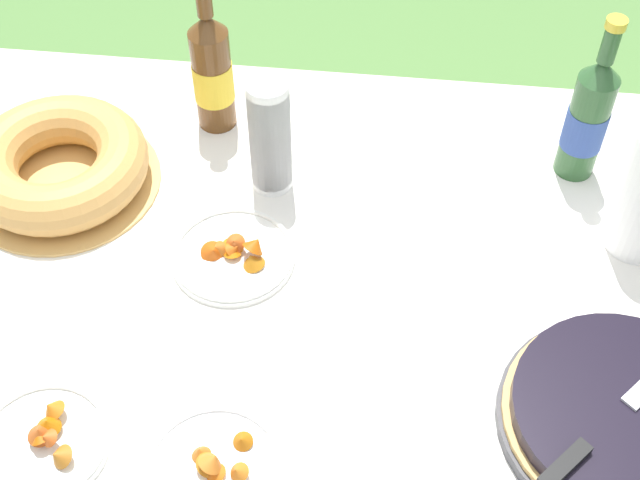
{
  "coord_description": "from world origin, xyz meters",
  "views": [
    {
      "loc": [
        0.15,
        -0.89,
        1.85
      ],
      "look_at": [
        0.05,
        0.03,
        0.77
      ],
      "focal_mm": 50.0,
      "sensor_mm": 36.0,
      "label": 1
    }
  ],
  "objects_px": {
    "cider_bottle_green": "(588,117)",
    "snack_plate_near": "(43,441)",
    "snack_plate_left": "(214,469)",
    "berry_tart": "(622,417)",
    "serving_knife": "(616,417)",
    "bundt_cake": "(58,164)",
    "cider_bottle_amber": "(212,71)",
    "snack_plate_right": "(234,254)",
    "cup_stack": "(270,136)"
  },
  "relations": [
    {
      "from": "cider_bottle_green",
      "to": "cup_stack",
      "type": "bearing_deg",
      "value": -169.71
    },
    {
      "from": "bundt_cake",
      "to": "snack_plate_left",
      "type": "distance_m",
      "value": 0.64
    },
    {
      "from": "cider_bottle_amber",
      "to": "bundt_cake",
      "type": "bearing_deg",
      "value": -141.51
    },
    {
      "from": "serving_knife",
      "to": "snack_plate_right",
      "type": "height_order",
      "value": "serving_knife"
    },
    {
      "from": "berry_tart",
      "to": "serving_knife",
      "type": "xyz_separation_m",
      "value": [
        -0.02,
        -0.02,
        0.04
      ]
    },
    {
      "from": "cider_bottle_amber",
      "to": "serving_knife",
      "type": "bearing_deg",
      "value": -41.73
    },
    {
      "from": "snack_plate_right",
      "to": "snack_plate_left",
      "type": "bearing_deg",
      "value": -83.94
    },
    {
      "from": "snack_plate_left",
      "to": "berry_tart",
      "type": "bearing_deg",
      "value": 13.56
    },
    {
      "from": "snack_plate_left",
      "to": "snack_plate_right",
      "type": "bearing_deg",
      "value": 96.06
    },
    {
      "from": "snack_plate_near",
      "to": "snack_plate_right",
      "type": "xyz_separation_m",
      "value": [
        0.21,
        0.37,
        0.0
      ]
    },
    {
      "from": "snack_plate_near",
      "to": "cup_stack",
      "type": "bearing_deg",
      "value": 65.95
    },
    {
      "from": "snack_plate_near",
      "to": "snack_plate_left",
      "type": "distance_m",
      "value": 0.25
    },
    {
      "from": "berry_tart",
      "to": "cider_bottle_green",
      "type": "height_order",
      "value": "cider_bottle_green"
    },
    {
      "from": "cider_bottle_amber",
      "to": "snack_plate_near",
      "type": "bearing_deg",
      "value": -99.46
    },
    {
      "from": "cup_stack",
      "to": "berry_tart",
      "type": "bearing_deg",
      "value": -37.15
    },
    {
      "from": "bundt_cake",
      "to": "cider_bottle_amber",
      "type": "bearing_deg",
      "value": 38.49
    },
    {
      "from": "serving_knife",
      "to": "cider_bottle_amber",
      "type": "height_order",
      "value": "cider_bottle_amber"
    },
    {
      "from": "bundt_cake",
      "to": "cider_bottle_amber",
      "type": "height_order",
      "value": "cider_bottle_amber"
    },
    {
      "from": "serving_knife",
      "to": "cider_bottle_amber",
      "type": "relative_size",
      "value": 0.91
    },
    {
      "from": "cider_bottle_green",
      "to": "snack_plate_near",
      "type": "height_order",
      "value": "cider_bottle_green"
    },
    {
      "from": "serving_knife",
      "to": "cider_bottle_amber",
      "type": "distance_m",
      "value": 0.9
    },
    {
      "from": "cider_bottle_amber",
      "to": "snack_plate_near",
      "type": "distance_m",
      "value": 0.72
    },
    {
      "from": "berry_tart",
      "to": "snack_plate_left",
      "type": "height_order",
      "value": "berry_tart"
    },
    {
      "from": "bundt_cake",
      "to": "cup_stack",
      "type": "bearing_deg",
      "value": 6.55
    },
    {
      "from": "bundt_cake",
      "to": "cider_bottle_green",
      "type": "distance_m",
      "value": 0.92
    },
    {
      "from": "berry_tart",
      "to": "serving_knife",
      "type": "relative_size",
      "value": 1.19
    },
    {
      "from": "cider_bottle_green",
      "to": "cider_bottle_amber",
      "type": "relative_size",
      "value": 1.01
    },
    {
      "from": "bundt_cake",
      "to": "cider_bottle_green",
      "type": "bearing_deg",
      "value": 8.77
    },
    {
      "from": "cider_bottle_green",
      "to": "snack_plate_left",
      "type": "relative_size",
      "value": 1.66
    },
    {
      "from": "cider_bottle_green",
      "to": "cider_bottle_amber",
      "type": "bearing_deg",
      "value": 175.42
    },
    {
      "from": "serving_knife",
      "to": "cider_bottle_green",
      "type": "bearing_deg",
      "value": 43.06
    },
    {
      "from": "berry_tart",
      "to": "cider_bottle_green",
      "type": "relative_size",
      "value": 1.08
    },
    {
      "from": "bundt_cake",
      "to": "berry_tart",
      "type": "bearing_deg",
      "value": -22.34
    },
    {
      "from": "cup_stack",
      "to": "cider_bottle_green",
      "type": "height_order",
      "value": "cider_bottle_green"
    },
    {
      "from": "berry_tart",
      "to": "snack_plate_near",
      "type": "xyz_separation_m",
      "value": [
        -0.81,
        -0.12,
        -0.02
      ]
    },
    {
      "from": "berry_tart",
      "to": "snack_plate_left",
      "type": "relative_size",
      "value": 1.79
    },
    {
      "from": "cup_stack",
      "to": "snack_plate_left",
      "type": "height_order",
      "value": "cup_stack"
    },
    {
      "from": "serving_knife",
      "to": "snack_plate_near",
      "type": "distance_m",
      "value": 0.8
    },
    {
      "from": "berry_tart",
      "to": "serving_knife",
      "type": "distance_m",
      "value": 0.05
    },
    {
      "from": "berry_tart",
      "to": "snack_plate_right",
      "type": "relative_size",
      "value": 1.69
    },
    {
      "from": "cup_stack",
      "to": "cider_bottle_green",
      "type": "xyz_separation_m",
      "value": [
        0.54,
        0.1,
        0.01
      ]
    },
    {
      "from": "berry_tart",
      "to": "snack_plate_near",
      "type": "bearing_deg",
      "value": -171.49
    },
    {
      "from": "snack_plate_right",
      "to": "cup_stack",
      "type": "bearing_deg",
      "value": 78.1
    },
    {
      "from": "serving_knife",
      "to": "snack_plate_near",
      "type": "height_order",
      "value": "serving_knife"
    },
    {
      "from": "snack_plate_left",
      "to": "bundt_cake",
      "type": "bearing_deg",
      "value": 125.72
    },
    {
      "from": "berry_tart",
      "to": "snack_plate_near",
      "type": "distance_m",
      "value": 0.82
    },
    {
      "from": "cider_bottle_green",
      "to": "snack_plate_left",
      "type": "bearing_deg",
      "value": -129.03
    },
    {
      "from": "snack_plate_near",
      "to": "snack_plate_left",
      "type": "relative_size",
      "value": 0.98
    },
    {
      "from": "bundt_cake",
      "to": "snack_plate_near",
      "type": "height_order",
      "value": "bundt_cake"
    },
    {
      "from": "cider_bottle_green",
      "to": "snack_plate_left",
      "type": "height_order",
      "value": "cider_bottle_green"
    }
  ]
}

